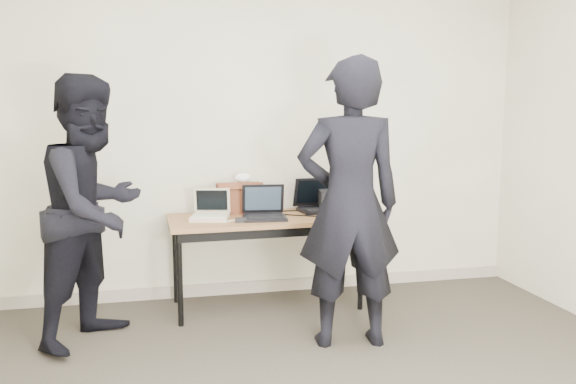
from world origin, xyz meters
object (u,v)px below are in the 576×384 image
object	(u,v)px
laptop_beige	(210,213)
laptop_center	(264,211)
person_observer	(94,210)
leather_satchel	(239,197)
person_typist	(349,204)
desk	(266,224)
laptop_right	(319,203)
equipment_box	(337,200)

from	to	relation	value
laptop_beige	laptop_center	bearing A→B (deg)	5.16
laptop_center	person_observer	world-z (taller)	person_observer
laptop_center	leather_satchel	bearing A→B (deg)	124.84
laptop_center	person_typist	bearing A→B (deg)	-56.29
desk	person_typist	distance (m)	0.95
desk	laptop_right	bearing A→B (deg)	19.64
desk	laptop_center	distance (m)	0.13
leather_satchel	equipment_box	xyz separation A→B (m)	(0.81, -0.04, -0.04)
laptop_right	leather_satchel	size ratio (longest dim) A/B	1.07
person_observer	laptop_beige	bearing A→B (deg)	-28.53
leather_satchel	laptop_beige	bearing A→B (deg)	-141.83
laptop_beige	leather_satchel	bearing A→B (deg)	53.32
desk	laptop_beige	distance (m)	0.44
person_typist	person_observer	size ratio (longest dim) A/B	1.06
laptop_right	person_observer	xyz separation A→B (m)	(-1.70, -0.58, 0.10)
laptop_beige	leather_satchel	distance (m)	0.34
person_typist	laptop_beige	bearing A→B (deg)	-39.41
leather_satchel	person_observer	xyz separation A→B (m)	(-1.05, -0.62, 0.04)
desk	leather_satchel	size ratio (longest dim) A/B	4.15
laptop_right	leather_satchel	world-z (taller)	laptop_right
person_observer	equipment_box	bearing A→B (deg)	-37.92
laptop_center	leather_satchel	size ratio (longest dim) A/B	0.96
desk	laptop_center	bearing A→B (deg)	-122.64
leather_satchel	person_typist	size ratio (longest dim) A/B	0.20
laptop_beige	person_observer	xyz separation A→B (m)	(-0.79, -0.40, 0.12)
equipment_box	person_typist	size ratio (longest dim) A/B	0.15
equipment_box	person_typist	distance (m)	1.04
laptop_beige	person_observer	bearing A→B (deg)	-140.62
desk	equipment_box	world-z (taller)	equipment_box
laptop_center	leather_satchel	distance (m)	0.32
desk	leather_satchel	world-z (taller)	leather_satchel
laptop_beige	laptop_center	distance (m)	0.41
laptop_center	leather_satchel	xyz separation A→B (m)	(-0.16, 0.27, 0.07)
laptop_center	person_typist	size ratio (longest dim) A/B	0.19
laptop_beige	person_typist	distance (m)	1.19
desk	equipment_box	xyz separation A→B (m)	(0.63, 0.19, 0.14)
laptop_center	laptop_right	world-z (taller)	laptop_right
laptop_beige	person_typist	world-z (taller)	person_typist
desk	person_observer	size ratio (longest dim) A/B	0.86
equipment_box	person_typist	world-z (taller)	person_typist
person_typist	leather_satchel	bearing A→B (deg)	-55.51
laptop_beige	leather_satchel	world-z (taller)	leather_satchel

